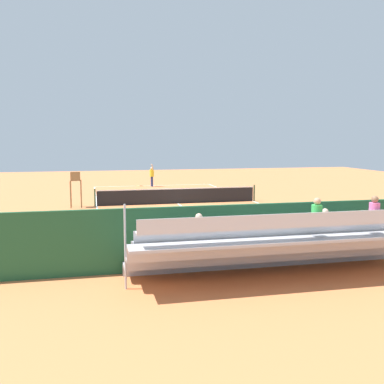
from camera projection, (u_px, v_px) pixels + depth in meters
name	position (u px, v px, depth m)	size (l,w,h in m)	color
ground_plane	(178.00, 203.00, 28.25)	(60.00, 60.00, 0.00)	#D17542
court_line_markings	(178.00, 203.00, 28.28)	(10.10, 22.20, 0.01)	white
tennis_net	(178.00, 196.00, 28.19)	(10.30, 0.10, 1.07)	black
backdrop_wall	(261.00, 234.00, 14.58)	(18.00, 0.16, 2.00)	#235633
bleacher_stand	(280.00, 245.00, 13.28)	(9.06, 2.40, 2.48)	#B2B2B7
umpire_chair	(76.00, 186.00, 26.47)	(0.67, 0.67, 2.14)	olive
courtside_bench	(297.00, 240.00, 15.70)	(1.80, 0.40, 0.93)	#234C2D
equipment_bag	(243.00, 255.00, 15.18)	(0.90, 0.36, 0.36)	#B22D2D
tennis_player	(152.00, 175.00, 38.03)	(0.42, 0.55, 1.93)	navy
tennis_racket	(139.00, 186.00, 38.58)	(0.58, 0.40, 0.03)	black
tennis_ball_near	(184.00, 187.00, 37.31)	(0.07, 0.07, 0.07)	#CCDB33
tennis_ball_far	(185.00, 190.00, 35.02)	(0.07, 0.07, 0.07)	#CCDB33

